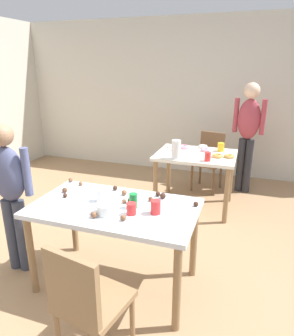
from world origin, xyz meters
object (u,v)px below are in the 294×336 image
at_px(dining_table_far, 196,162).
at_px(chair_far_table, 209,157).
at_px(person_adult_far, 248,128).
at_px(pitcher_far, 176,150).
at_px(chair_near_table, 86,300).
at_px(mixing_bowl, 107,209).
at_px(dining_table_near, 115,216).
at_px(soda_can, 133,201).
at_px(person_girl_near, 10,188).

distance_m(dining_table_far, chair_far_table, 0.77).
distance_m(person_adult_far, pitcher_far, 1.35).
bearing_deg(chair_far_table, chair_near_table, -95.11).
bearing_deg(person_adult_far, mixing_bowl, -109.70).
height_order(dining_table_near, chair_far_table, chair_far_table).
height_order(chair_near_table, soda_can, soda_can).
relative_size(person_girl_near, person_adult_far, 0.86).
bearing_deg(dining_table_near, pitcher_far, 83.51).
bearing_deg(chair_near_table, chair_far_table, 84.89).
bearing_deg(pitcher_far, chair_far_table, 75.31).
relative_size(chair_near_table, person_adult_far, 0.54).
distance_m(person_girl_near, soda_can, 1.12).
bearing_deg(person_girl_near, mixing_bowl, -2.77).
relative_size(person_girl_near, pitcher_far, 5.92).
height_order(person_adult_far, mixing_bowl, person_adult_far).
distance_m(chair_far_table, pitcher_far, 1.16).
distance_m(chair_near_table, chair_far_table, 3.27).
bearing_deg(person_girl_near, chair_far_table, 61.75).
relative_size(chair_far_table, soda_can, 7.13).
relative_size(person_girl_near, soda_can, 11.33).
xyz_separation_m(chair_far_table, person_adult_far, (0.52, 0.03, 0.48)).
distance_m(mixing_bowl, soda_can, 0.22).
bearing_deg(soda_can, person_girl_near, -174.28).
bearing_deg(person_adult_far, soda_can, -107.64).
bearing_deg(mixing_bowl, soda_can, 45.14).
bearing_deg(pitcher_far, chair_near_table, -90.36).
height_order(dining_table_far, person_adult_far, person_adult_far).
bearing_deg(person_adult_far, person_girl_near, -126.09).
relative_size(chair_near_table, person_girl_near, 0.63).
bearing_deg(person_adult_far, dining_table_far, -127.87).
xyz_separation_m(person_girl_near, pitcher_far, (1.12, 1.53, 0.05)).
bearing_deg(mixing_bowl, person_girl_near, 177.23).
relative_size(dining_table_far, soda_can, 8.27).
distance_m(dining_table_near, soda_can, 0.22).
bearing_deg(person_girl_near, pitcher_far, 53.97).
relative_size(dining_table_near, mixing_bowl, 8.15).
xyz_separation_m(chair_near_table, soda_can, (0.01, 0.78, 0.31)).
height_order(dining_table_near, person_girl_near, person_girl_near).
xyz_separation_m(chair_far_table, person_girl_near, (-1.39, -2.59, 0.32)).
xyz_separation_m(dining_table_near, dining_table_far, (0.36, 1.75, -0.02)).
height_order(person_adult_far, soda_can, person_adult_far).
bearing_deg(dining_table_far, pitcher_far, -121.61).
xyz_separation_m(dining_table_near, person_adult_far, (0.96, 2.53, 0.32)).
relative_size(dining_table_far, chair_near_table, 1.16).
xyz_separation_m(chair_near_table, pitcher_far, (0.01, 2.20, 0.37)).
xyz_separation_m(person_girl_near, mixing_bowl, (0.96, -0.05, -0.03)).
bearing_deg(chair_far_table, person_adult_far, 3.11).
bearing_deg(soda_can, person_adult_far, 72.36).
height_order(dining_table_near, soda_can, soda_can).
bearing_deg(pitcher_far, soda_can, -90.14).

